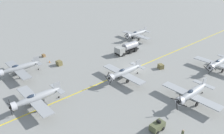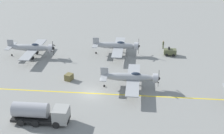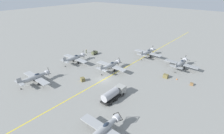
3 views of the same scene
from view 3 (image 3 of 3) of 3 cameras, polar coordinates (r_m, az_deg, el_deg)
ground_plane at (r=55.35m, az=-2.76°, el=-4.15°), size 400.00×400.00×0.00m
taxiway_stripe at (r=55.34m, az=-2.76°, el=-4.15°), size 0.30×160.00×0.01m
airplane_far_center at (r=73.53m, az=11.52°, el=4.73°), size 12.00×9.98×3.76m
airplane_far_right at (r=66.35m, az=21.57°, el=1.13°), size 12.00×9.98×3.80m
airplane_mid_center at (r=60.12m, az=-0.47°, el=0.54°), size 12.00×9.98×3.65m
airplane_near_right at (r=35.57m, az=-2.85°, el=-19.70°), size 12.00×9.98×3.65m
airplane_near_left at (r=57.29m, az=-23.88°, el=-3.11°), size 12.00×9.98×3.65m
airplane_mid_left at (r=67.83m, az=-12.13°, el=2.91°), size 12.00×9.98×3.77m
fuel_tanker at (r=45.92m, az=0.55°, el=-8.67°), size 2.68×8.00×2.98m
tow_tractor at (r=75.52m, az=-5.74°, el=4.69°), size 1.57×2.60×1.79m
ground_crew_walking at (r=77.29m, az=-8.42°, el=5.20°), size 0.41×0.41×1.86m
supply_crate_by_tanker at (r=57.30m, az=24.57°, el=-5.11°), size 1.03×0.91×0.77m
supply_crate_mid_lane at (r=58.70m, az=17.12°, el=-2.85°), size 1.54×1.31×1.21m
supply_crate_outboard at (r=55.02m, az=-9.56°, el=-4.00°), size 1.71×1.57×1.16m
traffic_cone at (r=58.83m, az=20.45°, el=-3.66°), size 0.36×0.36×0.55m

